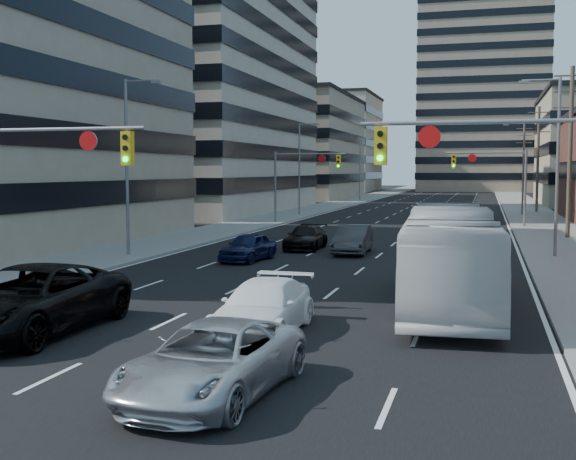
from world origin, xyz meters
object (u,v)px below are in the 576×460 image
Objects in this scene: silver_suv at (213,361)px; sedan_blue at (248,247)px; black_pickup at (29,300)px; white_van at (263,308)px; transit_bus at (449,257)px.

silver_suv is 1.26× the size of sedan_blue.
white_van is (6.11, 1.67, -0.21)m from black_pickup.
transit_bus is at bearing 74.29° from silver_suv.
transit_bus is (4.00, 10.69, 0.92)m from silver_suv.
transit_bus reaches higher than black_pickup.
black_pickup is 1.63× the size of sedan_blue.
transit_bus reaches higher than sedan_blue.
transit_bus is (4.67, 5.26, 0.92)m from white_van.
white_van reaches higher than silver_suv.
sedan_blue is (-10.08, 9.63, -0.94)m from transit_bus.
white_van is 15.84m from sedan_blue.
transit_bus is 2.89× the size of sedan_blue.
black_pickup is 1.29× the size of silver_suv.
white_van is 7.09m from transit_bus.
white_van is at bearing -63.56° from sedan_blue.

